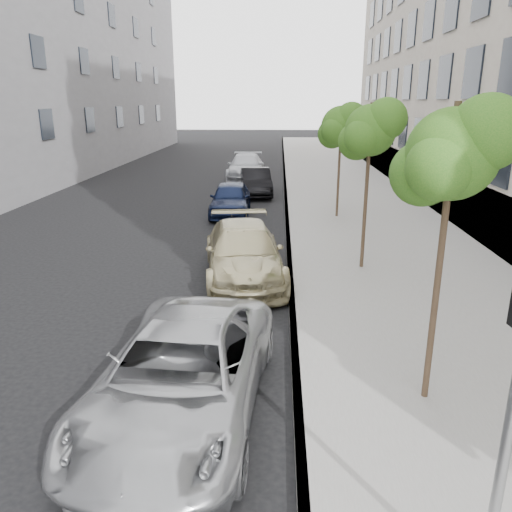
# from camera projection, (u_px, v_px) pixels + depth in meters

# --- Properties ---
(ground) EXTENTS (160.00, 160.00, 0.00)m
(ground) POSITION_uv_depth(u_px,v_px,m) (213.00, 461.00, 6.71)
(ground) COLOR black
(ground) RESTS_ON ground
(sidewalk) EXTENTS (6.40, 72.00, 0.14)m
(sidewalk) POSITION_uv_depth(u_px,v_px,m) (338.00, 182.00, 29.39)
(sidewalk) COLOR gray
(sidewalk) RESTS_ON ground
(curb) EXTENTS (0.15, 72.00, 0.14)m
(curb) POSITION_uv_depth(u_px,v_px,m) (285.00, 181.00, 29.53)
(curb) COLOR #9E9B93
(curb) RESTS_ON ground
(tree_near) EXTENTS (1.64, 1.44, 4.61)m
(tree_near) POSITION_uv_depth(u_px,v_px,m) (454.00, 154.00, 6.83)
(tree_near) COLOR #38281C
(tree_near) RESTS_ON sidewalk
(tree_mid) EXTENTS (1.69, 1.49, 4.59)m
(tree_mid) POSITION_uv_depth(u_px,v_px,m) (371.00, 130.00, 13.04)
(tree_mid) COLOR #38281C
(tree_mid) RESTS_ON sidewalk
(tree_far) EXTENTS (1.84, 1.64, 4.47)m
(tree_far) POSITION_uv_depth(u_px,v_px,m) (342.00, 126.00, 19.30)
(tree_far) COLOR #38281C
(tree_far) RESTS_ON sidewalk
(minivan) EXTENTS (2.76, 5.30, 1.42)m
(minivan) POSITION_uv_depth(u_px,v_px,m) (182.00, 374.00, 7.49)
(minivan) COLOR #A3A5A8
(minivan) RESTS_ON ground
(suv) EXTENTS (2.66, 5.20, 1.44)m
(suv) POSITION_uv_depth(u_px,v_px,m) (244.00, 252.00, 13.47)
(suv) COLOR #BEB387
(suv) RESTS_ON ground
(sedan_blue) EXTENTS (1.71, 4.06, 1.37)m
(sedan_blue) POSITION_uv_depth(u_px,v_px,m) (231.00, 199.00, 21.04)
(sedan_blue) COLOR #101836
(sedan_blue) RESTS_ON ground
(sedan_black) EXTENTS (1.89, 4.24, 1.35)m
(sedan_black) POSITION_uv_depth(u_px,v_px,m) (256.00, 182.00, 25.45)
(sedan_black) COLOR black
(sedan_black) RESTS_ON ground
(sedan_rear) EXTENTS (2.14, 5.22, 1.51)m
(sedan_rear) POSITION_uv_depth(u_px,v_px,m) (246.00, 167.00, 30.47)
(sedan_rear) COLOR #AAACB2
(sedan_rear) RESTS_ON ground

